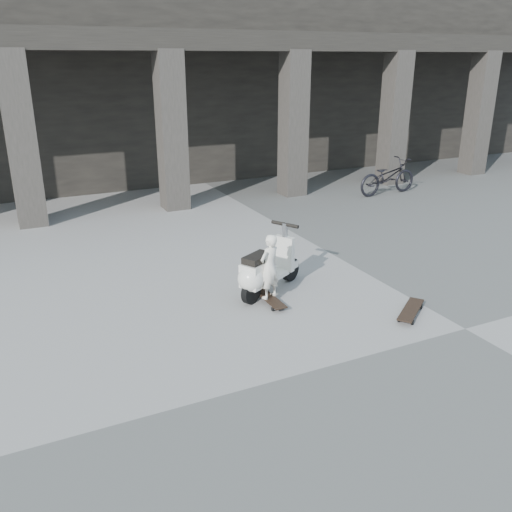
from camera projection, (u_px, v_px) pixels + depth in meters
name	position (u px, v px, depth m)	size (l,w,h in m)	color
ground	(465.00, 329.00, 8.07)	(90.00, 90.00, 0.00)	#51514E
colonnade	(174.00, 81.00, 18.67)	(28.00, 8.82, 6.00)	black
longboard	(269.00, 298.00, 8.92)	(0.22, 0.91, 0.09)	black
skateboard_spare	(411.00, 310.00, 8.47)	(0.86, 0.72, 0.11)	black
child	(269.00, 267.00, 8.72)	(0.39, 0.26, 1.08)	silver
scooter	(262.00, 272.00, 8.99)	(1.49, 0.95, 1.14)	black
bicycle	(388.00, 177.00, 15.81)	(0.69, 1.98, 1.04)	black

